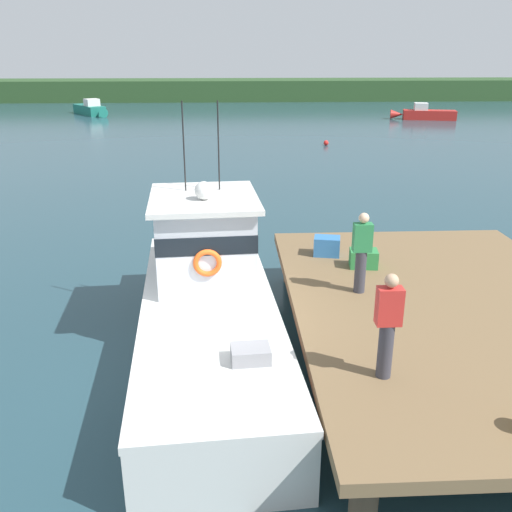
{
  "coord_description": "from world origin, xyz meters",
  "views": [
    {
      "loc": [
        0.63,
        -9.3,
        5.72
      ],
      "look_at": [
        1.2,
        2.28,
        1.4
      ],
      "focal_mm": 38.76,
      "sensor_mm": 36.0,
      "label": 1
    }
  ],
  "objects_px": {
    "deckhand_by_the_boat": "(362,251)",
    "mooring_buoy_outer": "(326,143)",
    "moored_boat_mid_harbor": "(425,114)",
    "moored_boat_far_left": "(91,109)",
    "deckhand_further_back": "(388,324)",
    "main_fishing_boat": "(208,300)",
    "crate_single_far": "(364,258)",
    "crate_stack_near_edge": "(327,246)"
  },
  "relations": [
    {
      "from": "deckhand_by_the_boat",
      "to": "mooring_buoy_outer",
      "type": "distance_m",
      "value": 25.87
    },
    {
      "from": "moored_boat_mid_harbor",
      "to": "mooring_buoy_outer",
      "type": "distance_m",
      "value": 17.63
    },
    {
      "from": "moored_boat_far_left",
      "to": "moored_boat_mid_harbor",
      "type": "distance_m",
      "value": 30.8
    },
    {
      "from": "deckhand_further_back",
      "to": "mooring_buoy_outer",
      "type": "height_order",
      "value": "deckhand_further_back"
    },
    {
      "from": "moored_boat_far_left",
      "to": "deckhand_by_the_boat",
      "type": "bearing_deg",
      "value": -70.79
    },
    {
      "from": "main_fishing_boat",
      "to": "crate_single_far",
      "type": "bearing_deg",
      "value": 18.91
    },
    {
      "from": "moored_boat_far_left",
      "to": "crate_stack_near_edge",
      "type": "bearing_deg",
      "value": -70.25
    },
    {
      "from": "main_fishing_boat",
      "to": "moored_boat_mid_harbor",
      "type": "bearing_deg",
      "value": 65.47
    },
    {
      "from": "crate_stack_near_edge",
      "to": "deckhand_by_the_boat",
      "type": "relative_size",
      "value": 0.37
    },
    {
      "from": "deckhand_by_the_boat",
      "to": "moored_boat_mid_harbor",
      "type": "distance_m",
      "value": 41.96
    },
    {
      "from": "main_fishing_boat",
      "to": "moored_boat_far_left",
      "type": "xyz_separation_m",
      "value": [
        -12.51,
        44.41,
        -0.49
      ]
    },
    {
      "from": "moored_boat_far_left",
      "to": "moored_boat_mid_harbor",
      "type": "height_order",
      "value": "moored_boat_far_left"
    },
    {
      "from": "moored_boat_far_left",
      "to": "moored_boat_mid_harbor",
      "type": "xyz_separation_m",
      "value": [
        30.33,
        -5.35,
        -0.03
      ]
    },
    {
      "from": "main_fishing_boat",
      "to": "moored_boat_mid_harbor",
      "type": "height_order",
      "value": "main_fishing_boat"
    },
    {
      "from": "moored_boat_far_left",
      "to": "deckhand_further_back",
      "type": "bearing_deg",
      "value": -72.3
    },
    {
      "from": "deckhand_by_the_boat",
      "to": "mooring_buoy_outer",
      "type": "relative_size",
      "value": 5.04
    },
    {
      "from": "deckhand_by_the_boat",
      "to": "mooring_buoy_outer",
      "type": "height_order",
      "value": "deckhand_by_the_boat"
    },
    {
      "from": "crate_single_far",
      "to": "moored_boat_far_left",
      "type": "relative_size",
      "value": 0.11
    },
    {
      "from": "crate_single_far",
      "to": "deckhand_further_back",
      "type": "height_order",
      "value": "deckhand_further_back"
    },
    {
      "from": "main_fishing_boat",
      "to": "deckhand_further_back",
      "type": "height_order",
      "value": "main_fishing_boat"
    },
    {
      "from": "main_fishing_boat",
      "to": "deckhand_by_the_boat",
      "type": "relative_size",
      "value": 6.08
    },
    {
      "from": "deckhand_by_the_boat",
      "to": "deckhand_further_back",
      "type": "xyz_separation_m",
      "value": [
        -0.33,
        -3.04,
        0.0
      ]
    },
    {
      "from": "main_fishing_boat",
      "to": "mooring_buoy_outer",
      "type": "relative_size",
      "value": 30.65
    },
    {
      "from": "crate_single_far",
      "to": "mooring_buoy_outer",
      "type": "distance_m",
      "value": 24.46
    },
    {
      "from": "moored_boat_mid_harbor",
      "to": "deckhand_further_back",
      "type": "bearing_deg",
      "value": -109.7
    },
    {
      "from": "deckhand_by_the_boat",
      "to": "moored_boat_mid_harbor",
      "type": "height_order",
      "value": "deckhand_by_the_boat"
    },
    {
      "from": "moored_boat_far_left",
      "to": "mooring_buoy_outer",
      "type": "distance_m",
      "value": 27.08
    },
    {
      "from": "deckhand_by_the_boat",
      "to": "mooring_buoy_outer",
      "type": "xyz_separation_m",
      "value": [
        3.72,
        25.53,
        -1.9
      ]
    },
    {
      "from": "crate_single_far",
      "to": "moored_boat_far_left",
      "type": "distance_m",
      "value": 46.09
    },
    {
      "from": "crate_single_far",
      "to": "moored_boat_far_left",
      "type": "bearing_deg",
      "value": 110.21
    },
    {
      "from": "main_fishing_boat",
      "to": "deckhand_by_the_boat",
      "type": "height_order",
      "value": "main_fishing_boat"
    },
    {
      "from": "crate_stack_near_edge",
      "to": "deckhand_by_the_boat",
      "type": "distance_m",
      "value": 2.24
    },
    {
      "from": "main_fishing_boat",
      "to": "moored_boat_mid_harbor",
      "type": "xyz_separation_m",
      "value": [
        17.83,
        39.07,
        -0.52
      ]
    },
    {
      "from": "crate_single_far",
      "to": "mooring_buoy_outer",
      "type": "bearing_deg",
      "value": 82.18
    },
    {
      "from": "crate_stack_near_edge",
      "to": "moored_boat_far_left",
      "type": "height_order",
      "value": "crate_stack_near_edge"
    },
    {
      "from": "crate_stack_near_edge",
      "to": "mooring_buoy_outer",
      "type": "bearing_deg",
      "value": 80.28
    },
    {
      "from": "moored_boat_mid_harbor",
      "to": "deckhand_by_the_boat",
      "type": "bearing_deg",
      "value": -110.68
    },
    {
      "from": "crate_single_far",
      "to": "moored_boat_mid_harbor",
      "type": "xyz_separation_m",
      "value": [
        14.41,
        37.9,
        -0.91
      ]
    },
    {
      "from": "moored_boat_far_left",
      "to": "mooring_buoy_outer",
      "type": "xyz_separation_m",
      "value": [
        19.25,
        -19.04,
        -0.35
      ]
    },
    {
      "from": "mooring_buoy_outer",
      "to": "deckhand_by_the_boat",
      "type": "bearing_deg",
      "value": -98.29
    },
    {
      "from": "main_fishing_boat",
      "to": "crate_stack_near_edge",
      "type": "relative_size",
      "value": 16.51
    },
    {
      "from": "crate_single_far",
      "to": "mooring_buoy_outer",
      "type": "height_order",
      "value": "crate_single_far"
    }
  ]
}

